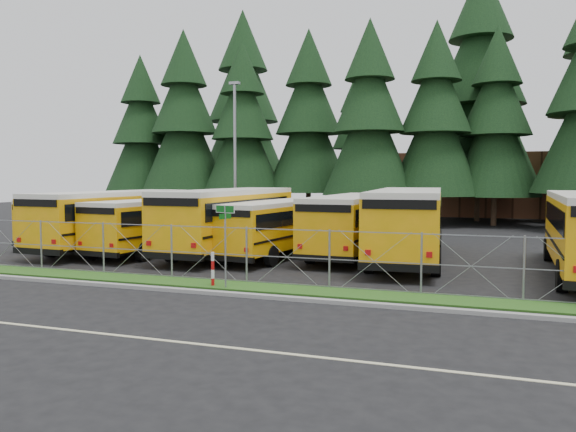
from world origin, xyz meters
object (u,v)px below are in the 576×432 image
at_px(bus_2, 164,226).
at_px(light_standard, 235,151).
at_px(bus_5, 354,225).
at_px(striped_bollard, 213,270).
at_px(bus_3, 233,221).
at_px(bus_0, 96,221).
at_px(bus_6, 408,226).
at_px(bus_4, 280,229).
at_px(street_sign, 225,228).
at_px(bus_1, 118,221).

relative_size(bus_2, light_standard, 1.00).
xyz_separation_m(bus_5, striped_bollard, (-2.87, -9.13, -0.84)).
height_order(bus_2, bus_3, bus_3).
height_order(bus_0, bus_6, bus_6).
bearing_deg(bus_4, light_standard, 131.24).
bearing_deg(bus_0, street_sign, -32.32).
xyz_separation_m(bus_1, striped_bollard, (9.01, -7.21, -0.90)).
xyz_separation_m(street_sign, light_standard, (-7.90, 18.22, 3.47)).
height_order(bus_5, street_sign, bus_5).
height_order(bus_1, bus_4, bus_1).
relative_size(bus_2, bus_6, 0.83).
distance_m(bus_1, bus_2, 2.77).
bearing_deg(bus_1, bus_6, 6.40).
xyz_separation_m(bus_0, striped_bollard, (11.63, -8.84, -0.70)).
relative_size(bus_0, bus_5, 0.90).
distance_m(bus_0, bus_5, 14.50).
distance_m(bus_2, striped_bollard, 9.52).
distance_m(bus_1, bus_3, 6.18).
relative_size(bus_2, striped_bollard, 8.43).
relative_size(bus_6, street_sign, 4.33).
relative_size(bus_5, street_sign, 3.90).
bearing_deg(bus_4, bus_6, 10.53).
xyz_separation_m(bus_2, bus_5, (9.12, 1.97, 0.11)).
height_order(bus_5, bus_6, bus_6).
xyz_separation_m(striped_bollard, light_standard, (-7.34, 18.06, 4.90)).
height_order(bus_1, street_sign, bus_1).
relative_size(bus_4, bus_5, 0.91).
xyz_separation_m(bus_3, bus_5, (5.74, 1.26, -0.13)).
height_order(bus_6, street_sign, bus_6).
bearing_deg(bus_0, bus_1, -27.78).
relative_size(bus_1, bus_3, 0.96).
bearing_deg(bus_3, bus_0, 175.08).
distance_m(bus_3, bus_6, 8.40).
xyz_separation_m(bus_1, bus_6, (14.54, 0.82, 0.09)).
bearing_deg(bus_0, light_standard, 69.21).
relative_size(bus_0, light_standard, 0.98).
height_order(bus_5, striped_bollard, bus_5).
bearing_deg(bus_3, bus_1, -172.49).
xyz_separation_m(bus_6, street_sign, (-4.97, -8.19, 0.44)).
bearing_deg(bus_0, bus_6, 1.45).
xyz_separation_m(bus_5, street_sign, (-2.32, -9.29, 0.60)).
bearing_deg(bus_4, striped_bollard, -80.40).
bearing_deg(bus_1, bus_0, 151.25).
xyz_separation_m(bus_0, light_standard, (4.28, 9.22, 4.20)).
relative_size(bus_4, street_sign, 3.57).
bearing_deg(striped_bollard, street_sign, -16.30).
relative_size(bus_4, striped_bollard, 8.35).
bearing_deg(light_standard, bus_3, -66.32).
xyz_separation_m(bus_4, light_standard, (-7.01, 10.37, 4.19)).
bearing_deg(striped_bollard, bus_2, 131.12).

